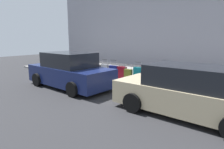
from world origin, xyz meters
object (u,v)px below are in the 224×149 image
bollard_post (75,66)px  parked_car_navy_1 (70,71)px  suitcase_maroon_0 (184,83)px  suitcase_silver_9 (105,71)px  suitcase_black_10 (98,71)px  parked_car_beige_0 (187,92)px  fire_hydrant (84,67)px  suitcase_maroon_7 (122,73)px  suitcase_black_3 (155,79)px  suitcase_teal_5 (138,74)px  suitcase_silver_2 (164,80)px  suitcase_olive_6 (128,75)px  suitcase_red_4 (146,78)px  suitcase_red_11 (93,68)px  suitcase_navy_1 (173,81)px  suitcase_navy_8 (113,72)px

bollard_post → parked_car_navy_1: 3.31m
suitcase_maroon_0 → suitcase_silver_9: suitcase_silver_9 is taller
suitcase_black_10 → parked_car_beige_0: size_ratio=0.15×
suitcase_black_10 → fire_hydrant: fire_hydrant is taller
suitcase_black_10 → suitcase_maroon_7: bearing=-175.0°
suitcase_black_3 → parked_car_beige_0: parked_car_beige_0 is taller
suitcase_teal_5 → suitcase_silver_9: bearing=4.0°
suitcase_silver_2 → suitcase_black_10: suitcase_silver_2 is taller
suitcase_black_10 → suitcase_silver_9: bearing=179.6°
suitcase_olive_6 → fire_hydrant: bearing=-1.3°
suitcase_black_3 → bollard_post: (5.63, 0.19, 0.16)m
suitcase_black_3 → parked_car_navy_1: (3.28, 2.51, 0.36)m
suitcase_red_4 → parked_car_beige_0: 3.73m
fire_hydrant → bollard_post: 0.77m
suitcase_red_4 → parked_car_navy_1: size_ratio=0.17×
parked_car_beige_0 → parked_car_navy_1: 5.57m
parked_car_beige_0 → suitcase_silver_2: bearing=-53.8°
suitcase_maroon_0 → suitcase_teal_5: (2.36, -0.03, 0.11)m
suitcase_maroon_7 → suitcase_teal_5: bearing=-179.9°
suitcase_black_10 → suitcase_red_11: suitcase_red_11 is taller
suitcase_maroon_7 → bollard_post: bearing=3.6°
suitcase_maroon_0 → suitcase_teal_5: size_ratio=0.57×
suitcase_silver_2 → suitcase_silver_9: suitcase_silver_9 is taller
suitcase_black_10 → bollard_post: size_ratio=0.78×
suitcase_red_11 → parked_car_beige_0: size_ratio=0.23×
suitcase_red_4 → bollard_post: size_ratio=0.86×
suitcase_black_3 → suitcase_black_10: size_ratio=1.14×
suitcase_silver_9 → suitcase_black_3: bearing=-178.1°
fire_hydrant → bollard_post: size_ratio=0.91×
fire_hydrant → parked_car_beige_0: bearing=160.9°
suitcase_red_4 → suitcase_red_11: size_ratio=0.75×
fire_hydrant → parked_car_beige_0: size_ratio=0.18×
suitcase_silver_2 → suitcase_olive_6: (1.94, 0.10, 0.00)m
suitcase_navy_1 → suitcase_red_4: 1.40m
suitcase_black_10 → suitcase_navy_8: bearing=-174.1°
suitcase_black_3 → suitcase_black_10: 3.63m
suitcase_olive_6 → parked_car_navy_1: parked_car_navy_1 is taller
suitcase_navy_8 → suitcase_silver_9: size_ratio=0.99×
suitcase_black_3 → suitcase_silver_9: size_ratio=0.77×
suitcase_red_4 → fire_hydrant: (4.39, -0.00, 0.16)m
bollard_post → suitcase_maroon_7: bearing=-176.4°
suitcase_red_4 → suitcase_silver_9: bearing=1.4°
bollard_post → suitcase_black_3: bearing=-178.1°
parked_car_navy_1 → suitcase_black_10: bearing=-81.9°
suitcase_maroon_7 → suitcase_black_10: size_ratio=1.07×
suitcase_silver_2 → parked_car_beige_0: parked_car_beige_0 is taller
suitcase_maroon_0 → suitcase_silver_2: 0.90m
suitcase_navy_1 → suitcase_red_11: bearing=-1.2°
suitcase_navy_1 → suitcase_red_11: (5.06, -0.10, 0.06)m
suitcase_maroon_0 → fire_hydrant: fire_hydrant is taller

